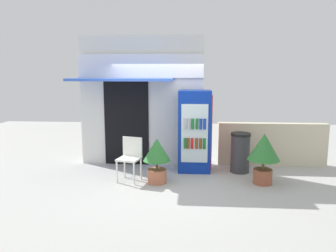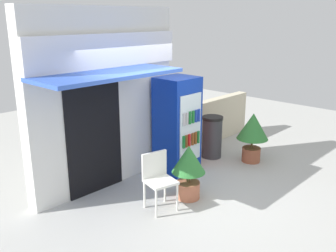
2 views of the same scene
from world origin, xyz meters
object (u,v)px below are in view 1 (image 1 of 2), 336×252
object	(u,v)px
plastic_chair	(130,155)
trash_bin	(240,153)
drink_cooler	(195,131)
potted_plant_curbside	(264,152)
potted_plant_near_shop	(157,156)

from	to	relation	value
plastic_chair	trash_bin	world-z (taller)	plastic_chair
drink_cooler	potted_plant_curbside	world-z (taller)	drink_cooler
drink_cooler	trash_bin	bearing A→B (deg)	-3.87
potted_plant_near_shop	potted_plant_curbside	bearing A→B (deg)	2.81
potted_plant_near_shop	trash_bin	world-z (taller)	potted_plant_near_shop
potted_plant_curbside	trash_bin	xyz separation A→B (m)	(-0.37, 0.78, -0.22)
plastic_chair	potted_plant_curbside	xyz separation A→B (m)	(2.79, -0.04, 0.14)
plastic_chair	trash_bin	bearing A→B (deg)	17.11
drink_cooler	potted_plant_near_shop	xyz separation A→B (m)	(-0.79, -0.96, -0.36)
drink_cooler	trash_bin	size ratio (longest dim) A/B	2.05
plastic_chair	potted_plant_near_shop	xyz separation A→B (m)	(0.59, -0.14, 0.03)
potted_plant_near_shop	plastic_chair	bearing A→B (deg)	166.11
potted_plant_curbside	drink_cooler	bearing A→B (deg)	148.91
plastic_chair	potted_plant_curbside	bearing A→B (deg)	-0.75
potted_plant_near_shop	potted_plant_curbside	size ratio (longest dim) A/B	0.89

